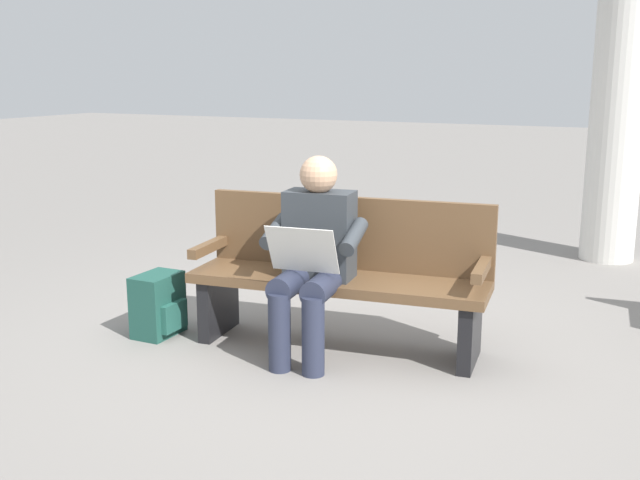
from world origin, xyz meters
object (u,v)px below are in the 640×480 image
backpack (159,305)px  support_pillar (626,19)px  person_seated (313,252)px  bench_near (341,272)px

backpack → support_pillar: size_ratio=0.10×
support_pillar → person_seated: bearing=67.8°
bench_near → support_pillar: bearing=-119.2°
bench_near → backpack: (1.12, 0.35, -0.26)m
bench_near → backpack: bearing=10.9°
support_pillar → backpack: bearing=54.9°
backpack → support_pillar: 4.54m
support_pillar → bench_near: bearing=67.4°
bench_near → person_seated: bearing=67.5°
bench_near → support_pillar: (-1.26, -3.02, 1.62)m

